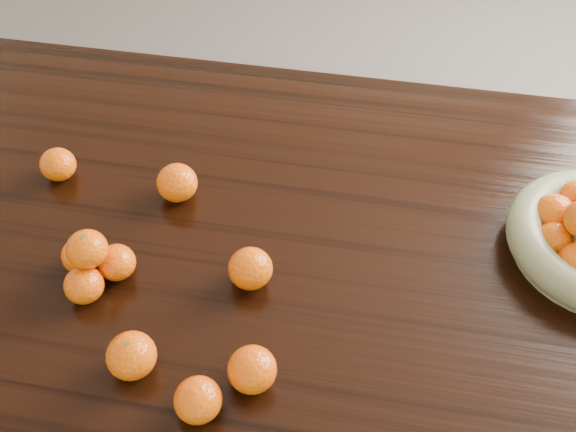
# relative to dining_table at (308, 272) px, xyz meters

# --- Properties ---
(ground) EXTENTS (5.00, 5.00, 0.00)m
(ground) POSITION_rel_dining_table_xyz_m (0.00, 0.00, -0.66)
(ground) COLOR #4D4A48
(ground) RESTS_ON ground
(dining_table) EXTENTS (2.00, 1.00, 0.75)m
(dining_table) POSITION_rel_dining_table_xyz_m (0.00, 0.00, 0.00)
(dining_table) COLOR black
(dining_table) RESTS_ON ground
(orange_pyramid) EXTENTS (0.13, 0.12, 0.11)m
(orange_pyramid) POSITION_rel_dining_table_xyz_m (-0.33, -0.14, 0.13)
(orange_pyramid) COLOR orange
(orange_pyramid) RESTS_ON dining_table
(loose_orange_0) EXTENTS (0.07, 0.07, 0.07)m
(loose_orange_0) POSITION_rel_dining_table_xyz_m (-0.22, -0.29, 0.12)
(loose_orange_0) COLOR orange
(loose_orange_0) RESTS_ON dining_table
(loose_orange_1) EXTENTS (0.07, 0.07, 0.06)m
(loose_orange_1) POSITION_rel_dining_table_xyz_m (-0.10, -0.34, 0.12)
(loose_orange_1) COLOR orange
(loose_orange_1) RESTS_ON dining_table
(loose_orange_2) EXTENTS (0.07, 0.07, 0.07)m
(loose_orange_2) POSITION_rel_dining_table_xyz_m (-0.04, -0.28, 0.12)
(loose_orange_2) COLOR orange
(loose_orange_2) RESTS_ON dining_table
(loose_orange_3) EXTENTS (0.07, 0.07, 0.06)m
(loose_orange_3) POSITION_rel_dining_table_xyz_m (-0.49, 0.07, 0.12)
(loose_orange_3) COLOR orange
(loose_orange_3) RESTS_ON dining_table
(loose_orange_4) EXTENTS (0.07, 0.07, 0.07)m
(loose_orange_4) POSITION_rel_dining_table_xyz_m (-0.08, -0.10, 0.12)
(loose_orange_4) COLOR orange
(loose_orange_4) RESTS_ON dining_table
(loose_orange_5) EXTENTS (0.08, 0.08, 0.07)m
(loose_orange_5) POSITION_rel_dining_table_xyz_m (-0.26, 0.06, 0.12)
(loose_orange_5) COLOR orange
(loose_orange_5) RESTS_ON dining_table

